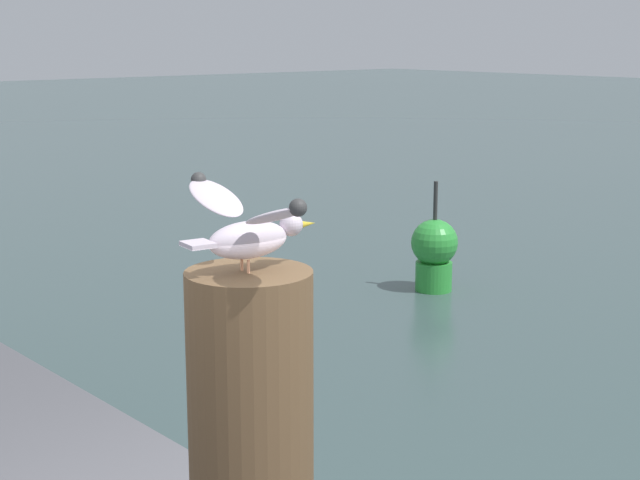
# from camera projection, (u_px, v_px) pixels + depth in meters

# --- Properties ---
(mooring_post) EXTENTS (0.34, 0.34, 0.98)m
(mooring_post) POSITION_uv_depth(u_px,v_px,m) (251.00, 443.00, 2.68)
(mooring_post) COLOR #4C3823
(mooring_post) RESTS_ON harbor_quay
(seagull) EXTENTS (0.58, 0.39, 0.23)m
(seagull) POSITION_uv_depth(u_px,v_px,m) (249.00, 227.00, 2.56)
(seagull) COLOR tan
(seagull) RESTS_ON mooring_post
(channel_buoy) EXTENTS (0.56, 0.56, 1.33)m
(channel_buoy) POSITION_uv_depth(u_px,v_px,m) (434.00, 252.00, 11.64)
(channel_buoy) COLOR green
(channel_buoy) RESTS_ON ground_plane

